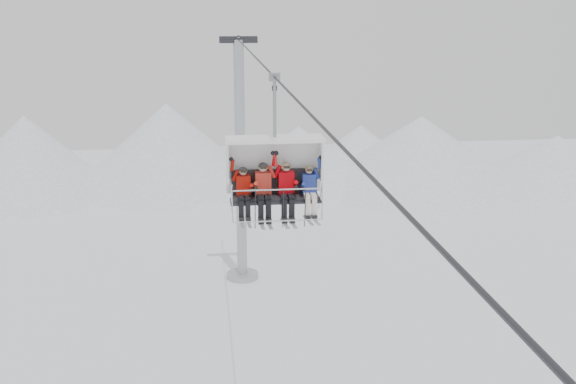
{
  "coord_description": "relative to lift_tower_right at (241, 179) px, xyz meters",
  "views": [
    {
      "loc": [
        -1.95,
        -16.41,
        15.33
      ],
      "look_at": [
        0.0,
        0.0,
        10.91
      ],
      "focal_mm": 45.0,
      "sensor_mm": 36.0,
      "label": 1
    }
  ],
  "objects": [
    {
      "name": "skier_center_left",
      "position": [
        -0.34,
        -19.07,
        4.46
      ],
      "size": [
        0.44,
        1.69,
        1.74
      ],
      "color": "red",
      "rests_on": "chairlift_carrier"
    },
    {
      "name": "skier_center_right",
      "position": [
        0.31,
        -19.07,
        4.46
      ],
      "size": [
        0.44,
        1.69,
        1.74
      ],
      "color": "#C0030B",
      "rests_on": "chairlift_carrier"
    },
    {
      "name": "ridgeline",
      "position": [
        -1.58,
        20.05,
        -2.94
      ],
      "size": [
        72.0,
        21.0,
        7.0
      ],
      "color": "white",
      "rests_on": "ground"
    },
    {
      "name": "chairlift_carrier",
      "position": [
        0.0,
        -18.76,
        4.96
      ],
      "size": [
        2.7,
        1.17,
        3.98
      ],
      "color": "black",
      "rests_on": "haul_cable"
    },
    {
      "name": "skier_far_left",
      "position": [
        -0.89,
        -19.08,
        4.41
      ],
      "size": [
        0.39,
        1.69,
        1.57
      ],
      "color": "#A91107",
      "rests_on": "chairlift_carrier"
    },
    {
      "name": "haul_cable",
      "position": [
        0.0,
        -22.0,
        7.52
      ],
      "size": [
        0.06,
        50.0,
        0.06
      ],
      "primitive_type": "cylinder",
      "rotation": [
        1.57,
        0.0,
        0.0
      ],
      "color": "#29292E",
      "rests_on": "lift_tower_left"
    },
    {
      "name": "skier_far_right",
      "position": [
        0.95,
        -19.08,
        4.41
      ],
      "size": [
        0.39,
        1.69,
        1.55
      ],
      "color": "navy",
      "rests_on": "chairlift_carrier"
    },
    {
      "name": "lift_tower_right",
      "position": [
        0.0,
        0.0,
        0.0
      ],
      "size": [
        2.0,
        1.8,
        13.48
      ],
      "color": "#A1A3A8",
      "rests_on": "ground"
    }
  ]
}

